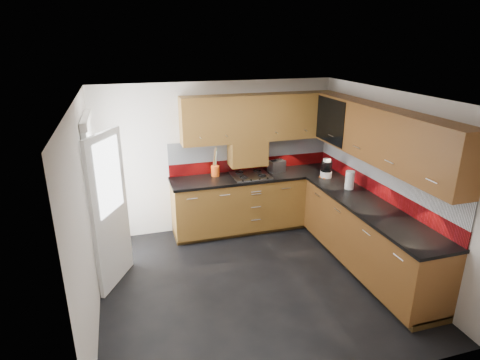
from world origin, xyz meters
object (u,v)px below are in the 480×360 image
object	(u,v)px
gas_hob	(251,175)
toaster	(277,166)
utensil_pot	(215,170)
food_processor	(326,169)

from	to	relation	value
gas_hob	toaster	world-z (taller)	toaster
toaster	utensil_pot	bearing A→B (deg)	176.18
gas_hob	toaster	size ratio (longest dim) A/B	1.96
utensil_pot	gas_hob	bearing A→B (deg)	-18.20
food_processor	toaster	bearing A→B (deg)	142.13
gas_hob	utensil_pot	bearing A→B (deg)	161.80
toaster	food_processor	size ratio (longest dim) A/B	0.99
gas_hob	utensil_pot	world-z (taller)	utensil_pot
food_processor	utensil_pot	bearing A→B (deg)	161.17
gas_hob	food_processor	distance (m)	1.19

